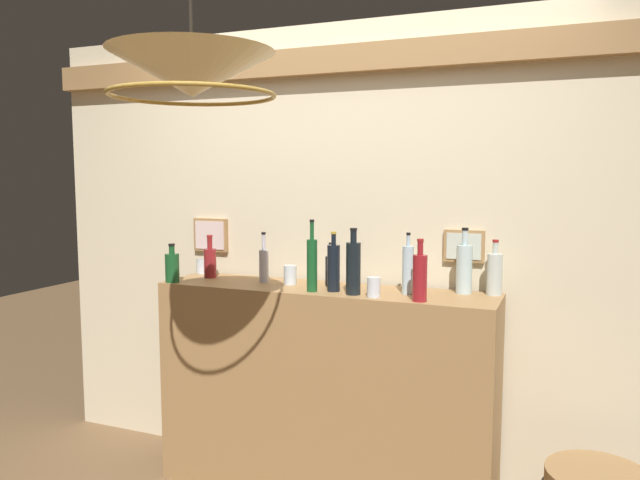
% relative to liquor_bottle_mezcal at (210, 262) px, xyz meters
% --- Properties ---
extents(panelled_rear_partition, '(3.68, 0.15, 2.46)m').
position_rel_liquor_bottle_mezcal_xyz_m(panelled_rear_partition, '(0.70, 0.23, 0.12)').
color(panelled_rear_partition, beige).
rests_on(panelled_rear_partition, ground).
extents(bar_shelf_unit, '(1.75, 0.40, 1.09)m').
position_rel_liquor_bottle_mezcal_xyz_m(bar_shelf_unit, '(0.70, -0.05, -0.63)').
color(bar_shelf_unit, '#9E7547').
rests_on(bar_shelf_unit, ground).
extents(liquor_bottle_mezcal, '(0.07, 0.07, 0.24)m').
position_rel_liquor_bottle_mezcal_xyz_m(liquor_bottle_mezcal, '(0.00, 0.00, 0.00)').
color(liquor_bottle_mezcal, maroon).
rests_on(liquor_bottle_mezcal, bar_shelf_unit).
extents(liquor_bottle_brandy, '(0.06, 0.06, 0.30)m').
position_rel_liquor_bottle_mezcal_xyz_m(liquor_bottle_brandy, '(1.14, -0.04, 0.03)').
color(liquor_bottle_brandy, '#ADC8D6').
rests_on(liquor_bottle_brandy, bar_shelf_unit).
extents(liquor_bottle_whiskey, '(0.07, 0.07, 0.32)m').
position_rel_liquor_bottle_mezcal_xyz_m(liquor_bottle_whiskey, '(0.90, -0.15, 0.04)').
color(liquor_bottle_whiskey, black).
rests_on(liquor_bottle_whiskey, bar_shelf_unit).
extents(liquor_bottle_sherry, '(0.05, 0.05, 0.27)m').
position_rel_liquor_bottle_mezcal_xyz_m(liquor_bottle_sherry, '(0.35, -0.02, 0.01)').
color(liquor_bottle_sherry, silver).
rests_on(liquor_bottle_sherry, bar_shelf_unit).
extents(liquor_bottle_rum, '(0.07, 0.07, 0.29)m').
position_rel_liquor_bottle_mezcal_xyz_m(liquor_bottle_rum, '(1.23, -0.19, 0.02)').
color(liquor_bottle_rum, maroon).
rests_on(liquor_bottle_rum, bar_shelf_unit).
extents(liquor_bottle_port, '(0.06, 0.06, 0.22)m').
position_rel_liquor_bottle_mezcal_xyz_m(liquor_bottle_port, '(0.72, 0.03, -0.01)').
color(liquor_bottle_port, black).
rests_on(liquor_bottle_port, bar_shelf_unit).
extents(liquor_bottle_gin, '(0.07, 0.07, 0.27)m').
position_rel_liquor_bottle_mezcal_xyz_m(liquor_bottle_gin, '(1.53, 0.09, 0.01)').
color(liquor_bottle_gin, silver).
rests_on(liquor_bottle_gin, bar_shelf_unit).
extents(liquor_bottle_vodka, '(0.05, 0.05, 0.36)m').
position_rel_liquor_bottle_mezcal_xyz_m(liquor_bottle_vodka, '(0.69, -0.16, 0.05)').
color(liquor_bottle_vodka, '#185126').
rests_on(liquor_bottle_vodka, bar_shelf_unit).
extents(liquor_bottle_amaro, '(0.08, 0.08, 0.32)m').
position_rel_liquor_bottle_mezcal_xyz_m(liquor_bottle_amaro, '(1.39, 0.08, 0.03)').
color(liquor_bottle_amaro, silver).
rests_on(liquor_bottle_amaro, bar_shelf_unit).
extents(liquor_bottle_rye, '(0.06, 0.06, 0.30)m').
position_rel_liquor_bottle_mezcal_xyz_m(liquor_bottle_rye, '(0.78, -0.11, 0.03)').
color(liquor_bottle_rye, black).
rests_on(liquor_bottle_rye, bar_shelf_unit).
extents(liquor_bottle_bourbon, '(0.07, 0.07, 0.21)m').
position_rel_liquor_bottle_mezcal_xyz_m(liquor_bottle_bourbon, '(-0.11, -0.20, -0.01)').
color(liquor_bottle_bourbon, '#194E24').
rests_on(liquor_bottle_bourbon, bar_shelf_unit).
extents(glass_tumbler_rocks, '(0.07, 0.07, 0.10)m').
position_rel_liquor_bottle_mezcal_xyz_m(glass_tumbler_rocks, '(0.50, -0.02, -0.04)').
color(glass_tumbler_rocks, silver).
rests_on(glass_tumbler_rocks, bar_shelf_unit).
extents(glass_tumbler_highball, '(0.07, 0.07, 0.08)m').
position_rel_liquor_bottle_mezcal_xyz_m(glass_tumbler_highball, '(-0.12, 0.11, -0.05)').
color(glass_tumbler_highball, silver).
rests_on(glass_tumbler_highball, bar_shelf_unit).
extents(glass_tumbler_shot, '(0.06, 0.06, 0.09)m').
position_rel_liquor_bottle_mezcal_xyz_m(glass_tumbler_shot, '(1.01, -0.18, -0.04)').
color(glass_tumbler_shot, silver).
rests_on(glass_tumbler_shot, bar_shelf_unit).
extents(pendant_lamp, '(0.61, 0.61, 0.47)m').
position_rel_liquor_bottle_mezcal_xyz_m(pendant_lamp, '(0.56, -0.97, 0.84)').
color(pendant_lamp, beige).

